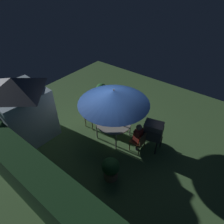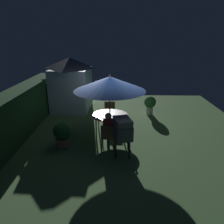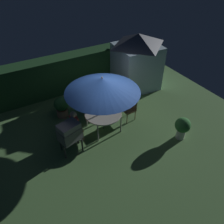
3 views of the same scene
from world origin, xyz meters
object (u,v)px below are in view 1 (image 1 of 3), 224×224
object	(u,v)px
bbq_grill	(153,131)
potted_plant_by_grill	(101,90)
chair_far_side	(90,116)
patio_umbrella	(114,97)
person_in_red	(138,135)
garden_shed	(22,108)
chair_near_shed	(140,141)
potted_plant_by_shed	(111,168)
patio_table	(114,123)

from	to	relation	value
bbq_grill	potted_plant_by_grill	world-z (taller)	bbq_grill
chair_far_side	patio_umbrella	bearing A→B (deg)	-177.91
bbq_grill	chair_far_side	bearing A→B (deg)	10.07
person_in_red	garden_shed	bearing A→B (deg)	26.58
chair_far_side	potted_plant_by_grill	xyz separation A→B (m)	(0.97, -1.89, 0.02)
patio_umbrella	chair_far_side	world-z (taller)	patio_umbrella
chair_near_shed	chair_far_side	xyz separation A→B (m)	(2.46, 0.03, 0.00)
garden_shed	potted_plant_by_shed	size ratio (longest dim) A/B	2.99
bbq_grill	potted_plant_by_shed	world-z (taller)	bbq_grill
garden_shed	potted_plant_by_shed	distance (m)	4.08
person_in_red	patio_table	bearing A→B (deg)	-0.82
chair_near_shed	potted_plant_by_shed	xyz separation A→B (m)	(0.13, 1.55, -0.05)
chair_far_side	potted_plant_by_shed	distance (m)	2.79
potted_plant_by_shed	person_in_red	world-z (taller)	person_in_red
bbq_grill	potted_plant_by_shed	distance (m)	2.08
garden_shed	patio_umbrella	xyz separation A→B (m)	(-2.87, -2.02, 0.63)
patio_table	patio_umbrella	world-z (taller)	patio_umbrella
patio_table	potted_plant_by_shed	xyz separation A→B (m)	(-1.09, 1.57, -0.25)
garden_shed	potted_plant_by_grill	size ratio (longest dim) A/B	2.92
patio_table	bbq_grill	distance (m)	1.55
bbq_grill	chair_far_side	xyz separation A→B (m)	(2.73, 0.48, -0.33)
patio_umbrella	chair_near_shed	xyz separation A→B (m)	(-1.22, 0.02, -1.45)
chair_near_shed	chair_far_side	bearing A→B (deg)	0.65
bbq_grill	potted_plant_by_shed	xyz separation A→B (m)	(0.39, 2.01, -0.37)
patio_umbrella	person_in_red	bearing A→B (deg)	179.18
bbq_grill	person_in_red	size ratio (longest dim) A/B	0.95
bbq_grill	person_in_red	bearing A→B (deg)	52.68
potted_plant_by_shed	potted_plant_by_grill	xyz separation A→B (m)	(3.30, -3.42, 0.07)
patio_umbrella	potted_plant_by_grill	distance (m)	3.21
chair_near_shed	potted_plant_by_shed	size ratio (longest dim) A/B	1.03
chair_near_shed	person_in_red	distance (m)	0.28
chair_far_side	potted_plant_by_grill	distance (m)	2.12
bbq_grill	chair_near_shed	size ratio (longest dim) A/B	1.33
chair_near_shed	garden_shed	bearing A→B (deg)	26.09
garden_shed	patio_table	distance (m)	3.56
potted_plant_by_shed	chair_far_side	bearing A→B (deg)	-33.16
potted_plant_by_shed	patio_umbrella	bearing A→B (deg)	-55.27
potted_plant_by_grill	person_in_red	bearing A→B (deg)	150.87
garden_shed	patio_umbrella	bearing A→B (deg)	-144.87
potted_plant_by_grill	patio_umbrella	bearing A→B (deg)	140.12
garden_shed	person_in_red	size ratio (longest dim) A/B	2.08
chair_near_shed	chair_far_side	world-z (taller)	same
bbq_grill	potted_plant_by_shed	size ratio (longest dim) A/B	1.37
person_in_red	potted_plant_by_shed	bearing A→B (deg)	88.39
bbq_grill	chair_near_shed	world-z (taller)	bbq_grill
garden_shed	person_in_red	world-z (taller)	garden_shed
garden_shed	bbq_grill	distance (m)	5.02
patio_table	potted_plant_by_grill	bearing A→B (deg)	-39.88
potted_plant_by_shed	person_in_red	size ratio (longest dim) A/B	0.70
person_in_red	patio_umbrella	bearing A→B (deg)	-0.82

